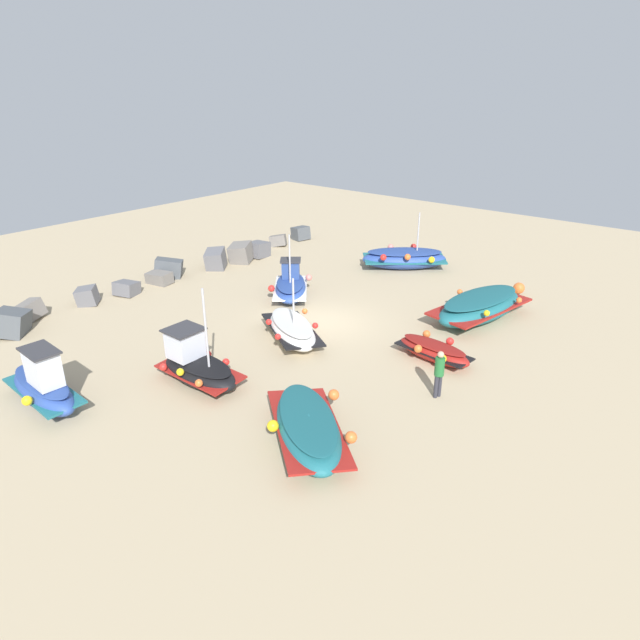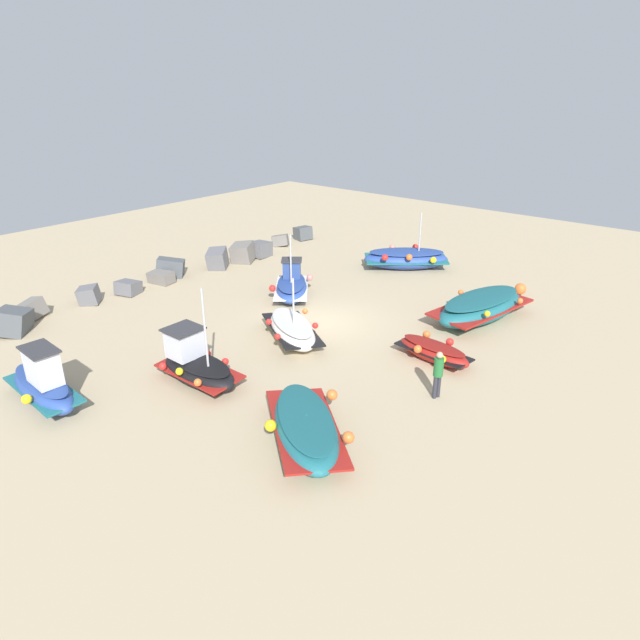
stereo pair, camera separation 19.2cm
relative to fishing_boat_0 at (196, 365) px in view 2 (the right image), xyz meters
name	(u,v)px [view 2 (the right image)]	position (x,y,z in m)	size (l,w,h in m)	color
ground_plane	(323,322)	(6.78, -0.08, -0.62)	(52.74, 52.74, 0.00)	tan
fishing_boat_0	(196,365)	(0.00, 0.00, 0.00)	(1.85, 3.38, 3.66)	black
fishing_boat_1	(481,307)	(11.43, -5.20, -0.02)	(5.51, 2.95, 1.11)	#1E6670
fishing_boat_2	(306,427)	(-0.21, -5.22, -0.14)	(4.13, 4.53, 1.05)	#1E6670
fishing_boat_3	(292,329)	(4.66, -0.23, -0.17)	(3.33, 4.09, 2.75)	white
fishing_boat_4	(292,286)	(8.33, 3.16, -0.10)	(3.76, 3.49, 3.14)	#2D4C9E
fishing_boat_5	(43,385)	(-4.08, 2.63, 0.06)	(1.83, 3.71, 2.12)	#2D4C9E
fishing_boat_6	(406,259)	(15.60, 1.17, -0.05)	(4.37, 4.73, 3.19)	#2D4C9E
fishing_boat_7	(433,351)	(6.68, -5.54, -0.25)	(1.75, 3.11, 0.80)	maroon
person_walking	(438,372)	(4.39, -6.94, 0.34)	(0.32, 0.32, 1.68)	#2D2D38
breakwater_rocks	(183,269)	(6.65, 9.50, -0.18)	(20.44, 2.79, 1.38)	#4C5156
mooring_buoy_0	(520,289)	(15.41, -5.44, -0.24)	(0.55, 0.55, 0.66)	#3F3F42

